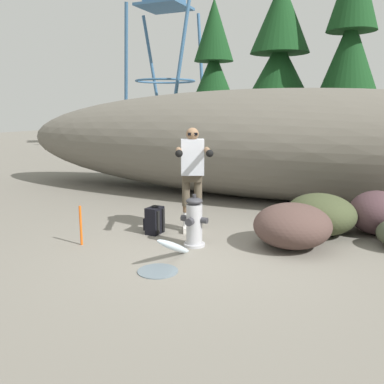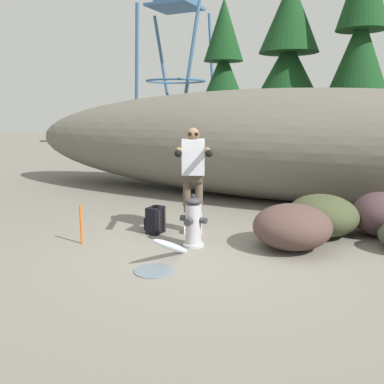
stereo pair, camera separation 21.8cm
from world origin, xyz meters
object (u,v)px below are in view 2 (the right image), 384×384
spare_backpack (155,220)px  boulder_large (323,215)px  utility_worker (193,167)px  boulder_mid (380,214)px  fire_hydrant (193,222)px  boulder_small (292,226)px  survey_stake (81,224)px

spare_backpack → boulder_large: size_ratio=0.39×
utility_worker → boulder_mid: utility_worker is taller
boulder_mid → spare_backpack: bearing=-155.8°
boulder_large → fire_hydrant: bearing=-138.4°
fire_hydrant → boulder_large: (1.62, 1.44, -0.03)m
utility_worker → boulder_small: size_ratio=1.44×
fire_hydrant → boulder_large: fire_hydrant is taller
utility_worker → boulder_mid: bearing=86.5°
spare_backpack → survey_stake: 1.20m
spare_backpack → survey_stake: size_ratio=0.78×
utility_worker → boulder_small: utility_worker is taller
spare_backpack → boulder_small: 2.20m
boulder_mid → boulder_small: boulder_mid is taller
boulder_large → boulder_small: 0.91m
boulder_mid → survey_stake: (-4.01, -2.46, -0.06)m
boulder_small → boulder_large: bearing=71.8°
spare_backpack → boulder_large: 2.71m
boulder_mid → fire_hydrant: bearing=-143.7°
boulder_large → utility_worker: bearing=-156.5°
spare_backpack → utility_worker: bearing=-150.2°
boulder_large → spare_backpack: bearing=-155.6°
fire_hydrant → survey_stake: bearing=-157.1°
utility_worker → spare_backpack: bearing=-89.3°
spare_backpack → boulder_large: (2.47, 1.12, 0.11)m
boulder_mid → survey_stake: 4.70m
boulder_mid → boulder_small: bearing=-132.3°
boulder_large → boulder_mid: bearing=23.5°
utility_worker → boulder_large: size_ratio=1.44×
fire_hydrant → survey_stake: size_ratio=1.31×
fire_hydrant → spare_backpack: size_ratio=1.67×
fire_hydrant → boulder_small: (1.33, 0.57, -0.04)m
utility_worker → spare_backpack: (-0.55, -0.29, -0.88)m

